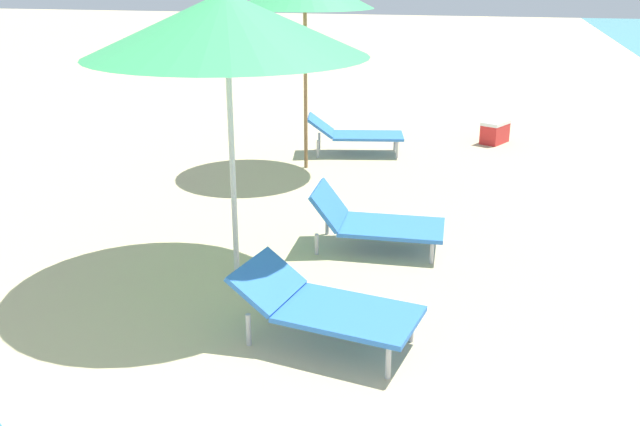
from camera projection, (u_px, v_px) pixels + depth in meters
The scene contains 5 objects.
umbrella_second at pixel (226, 24), 5.65m from camera, with size 2.37×2.37×2.54m.
lounger_second_shoreside at pixel (373, 221), 6.87m from camera, with size 1.32×0.72×0.61m.
lounger_second_inland at pixel (324, 305), 5.12m from camera, with size 1.45×0.87×0.55m.
lounger_farthest_shoreside at pixel (354, 133), 10.34m from camera, with size 1.51×0.87×0.58m.
cooler_box at pixel (495, 132), 11.03m from camera, with size 0.48×0.57×0.35m.
Camera 1 is at (2.70, -1.25, 2.67)m, focal length 38.96 mm.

